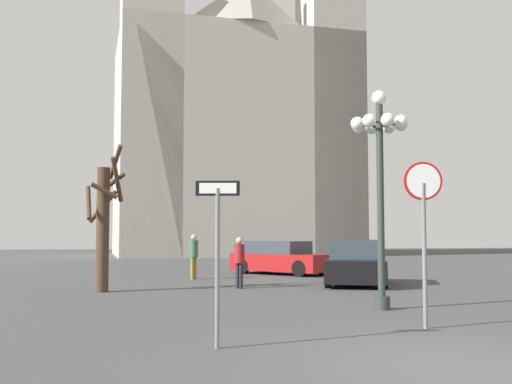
{
  "coord_description": "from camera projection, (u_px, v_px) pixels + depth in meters",
  "views": [
    {
      "loc": [
        -3.67,
        -7.37,
        1.69
      ],
      "look_at": [
        0.46,
        20.58,
        3.62
      ],
      "focal_mm": 42.75,
      "sensor_mm": 36.0,
      "label": 1
    }
  ],
  "objects": [
    {
      "name": "pedestrian_standing",
      "position": [
        194.0,
        252.0,
        22.67
      ],
      "size": [
        0.32,
        0.32,
        1.66
      ],
      "color": "olive",
      "rests_on": "ground"
    },
    {
      "name": "cathedral",
      "position": [
        235.0,
        107.0,
        48.24
      ],
      "size": [
        19.49,
        14.23,
        38.27
      ],
      "color": "#ADA89E",
      "rests_on": "ground"
    },
    {
      "name": "street_lamp",
      "position": [
        380.0,
        161.0,
        13.77
      ],
      "size": [
        1.34,
        1.34,
        4.95
      ],
      "color": "#2D3833",
      "rests_on": "ground"
    },
    {
      "name": "stop_sign",
      "position": [
        424.0,
        213.0,
        10.99
      ],
      "size": [
        0.7,
        0.12,
        2.99
      ],
      "color": "slate",
      "rests_on": "ground"
    },
    {
      "name": "parked_car_far_red",
      "position": [
        281.0,
        258.0,
        25.45
      ],
      "size": [
        4.23,
        4.35,
        1.38
      ],
      "color": "maroon",
      "rests_on": "ground"
    },
    {
      "name": "bare_tree",
      "position": [
        103.0,
        221.0,
        17.8
      ],
      "size": [
        1.19,
        1.21,
        4.31
      ],
      "color": "#473323",
      "rests_on": "ground"
    },
    {
      "name": "parked_car_near_black",
      "position": [
        357.0,
        264.0,
        20.26
      ],
      "size": [
        3.11,
        4.44,
        1.49
      ],
      "color": "black",
      "rests_on": "ground"
    },
    {
      "name": "pedestrian_walking",
      "position": [
        239.0,
        258.0,
        18.83
      ],
      "size": [
        0.32,
        0.32,
        1.58
      ],
      "color": "black",
      "rests_on": "ground"
    },
    {
      "name": "one_way_arrow_sign",
      "position": [
        218.0,
        243.0,
        9.08
      ],
      "size": [
        0.66,
        0.13,
        2.48
      ],
      "color": "slate",
      "rests_on": "ground"
    },
    {
      "name": "ground_plane",
      "position": [
        458.0,
        368.0,
        7.69
      ],
      "size": [
        120.0,
        120.0,
        0.0
      ],
      "primitive_type": "plane",
      "color": "#424244"
    }
  ]
}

